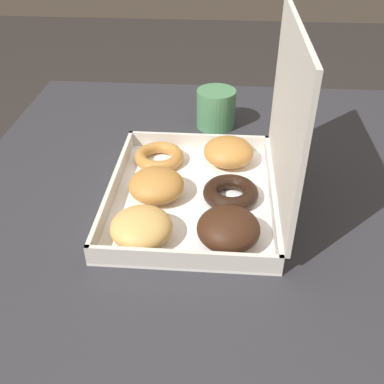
{
  "coord_description": "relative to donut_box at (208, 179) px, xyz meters",
  "views": [
    {
      "loc": [
        0.73,
        0.01,
        1.26
      ],
      "look_at": [
        0.05,
        -0.04,
        0.76
      ],
      "focal_mm": 42.0,
      "sensor_mm": 36.0,
      "label": 1
    }
  ],
  "objects": [
    {
      "name": "coffee_mug",
      "position": [
        -0.32,
        0.01,
        -0.01
      ],
      "size": [
        0.09,
        0.09,
        0.09
      ],
      "color": "#4C8456",
      "rests_on": "dining_table"
    },
    {
      "name": "donut_box",
      "position": [
        0.0,
        0.0,
        0.0
      ],
      "size": [
        0.38,
        0.32,
        0.33
      ],
      "color": "white",
      "rests_on": "dining_table"
    },
    {
      "name": "dining_table",
      "position": [
        -0.06,
        0.02,
        -0.15
      ],
      "size": [
        1.03,
        1.02,
        0.74
      ],
      "color": "#2D2D33",
      "rests_on": "ground_plane"
    }
  ]
}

